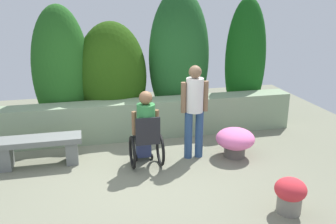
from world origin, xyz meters
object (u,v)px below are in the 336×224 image
person_in_wheelchair (146,131)px  flower_pot_purple_near (235,140)px  person_standing_companion (194,106)px  stone_bench (39,147)px  flower_pot_terracotta_by_wall (290,194)px

person_in_wheelchair → flower_pot_purple_near: size_ratio=1.92×
person_standing_companion → flower_pot_purple_near: person_standing_companion is taller
stone_bench → flower_pot_terracotta_by_wall: 4.10m
stone_bench → flower_pot_terracotta_by_wall: stone_bench is taller
person_standing_companion → flower_pot_purple_near: (0.74, -0.14, -0.66)m
stone_bench → flower_pot_purple_near: size_ratio=2.08×
stone_bench → flower_pot_terracotta_by_wall: (3.39, -2.30, -0.05)m
stone_bench → person_standing_companion: bearing=-7.8°
person_in_wheelchair → flower_pot_purple_near: (1.62, -0.00, -0.32)m
flower_pot_purple_near → flower_pot_terracotta_by_wall: 1.85m
flower_pot_terracotta_by_wall → person_standing_companion: bearing=110.1°
stone_bench → flower_pot_purple_near: (3.40, -0.44, -0.02)m
person_in_wheelchair → person_standing_companion: person_standing_companion is taller
flower_pot_purple_near → person_standing_companion: bearing=169.1°
person_in_wheelchair → flower_pot_terracotta_by_wall: (1.62, -1.85, -0.35)m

